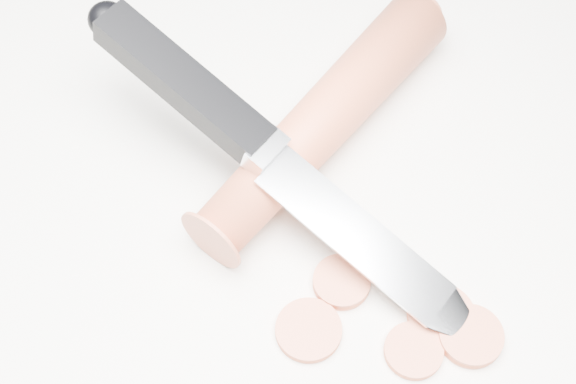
{
  "coord_description": "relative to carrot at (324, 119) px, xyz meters",
  "views": [
    {
      "loc": [
        -0.04,
        -0.2,
        0.41
      ],
      "look_at": [
        -0.05,
        0.03,
        0.02
      ],
      "focal_mm": 50.0,
      "sensor_mm": 36.0,
      "label": 1
    }
  ],
  "objects": [
    {
      "name": "ground",
      "position": [
        0.03,
        -0.08,
        -0.02
      ],
      "size": [
        2.4,
        2.4,
        0.0
      ],
      "primitive_type": "plane",
      "color": "silver",
      "rests_on": "ground"
    },
    {
      "name": "carrot",
      "position": [
        0.0,
        0.0,
        0.0
      ],
      "size": [
        0.15,
        0.19,
        0.04
      ],
      "primitive_type": "cylinder",
      "rotation": [
        1.57,
        0.0,
        -0.63
      ],
      "color": "#C64F2E",
      "rests_on": "ground"
    },
    {
      "name": "carrot_slice_0",
      "position": [
        0.05,
        -0.14,
        -0.02
      ],
      "size": [
        0.03,
        0.03,
        0.01
      ],
      "primitive_type": "cylinder",
      "color": "#C45A3B",
      "rests_on": "ground"
    },
    {
      "name": "carrot_slice_1",
      "position": [
        0.08,
        -0.13,
        -0.02
      ],
      "size": [
        0.03,
        0.03,
        0.01
      ],
      "primitive_type": "cylinder",
      "color": "#C45A3B",
      "rests_on": "ground"
    },
    {
      "name": "carrot_slice_2",
      "position": [
        -0.01,
        -0.13,
        -0.02
      ],
      "size": [
        0.04,
        0.04,
        0.01
      ],
      "primitive_type": "cylinder",
      "color": "#C45A3B",
      "rests_on": "ground"
    },
    {
      "name": "carrot_slice_3",
      "position": [
        0.01,
        -0.1,
        -0.02
      ],
      "size": [
        0.03,
        0.03,
        0.01
      ],
      "primitive_type": "cylinder",
      "color": "#C45A3B",
      "rests_on": "ground"
    },
    {
      "name": "carrot_slice_4",
      "position": [
        0.07,
        -0.12,
        -0.02
      ],
      "size": [
        0.04,
        0.04,
        0.01
      ],
      "primitive_type": "cylinder",
      "color": "#C45A3B",
      "rests_on": "ground"
    },
    {
      "name": "kitchen_knife",
      "position": [
        -0.02,
        -0.05,
        0.02
      ],
      "size": [
        0.25,
        0.19,
        0.09
      ],
      "primitive_type": null,
      "color": "silver",
      "rests_on": "ground"
    }
  ]
}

